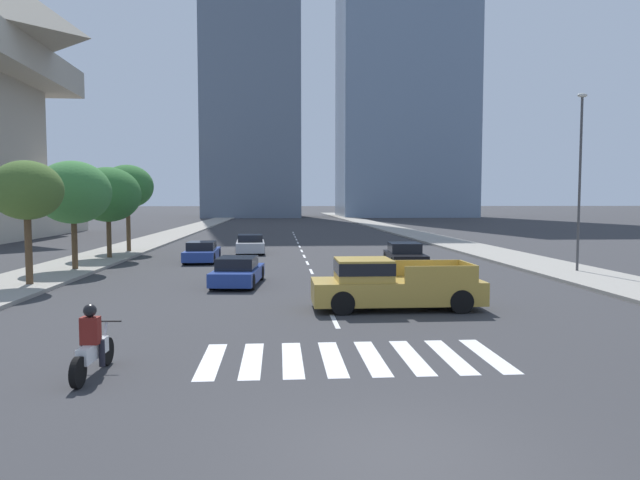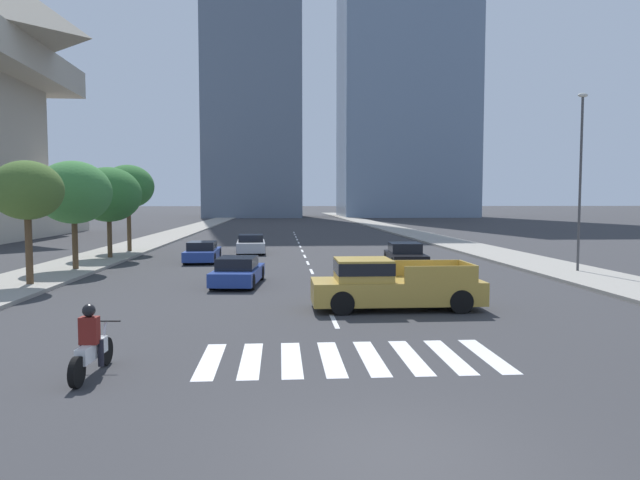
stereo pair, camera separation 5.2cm
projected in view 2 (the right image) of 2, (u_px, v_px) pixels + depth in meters
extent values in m
plane|color=#333335|center=(396.00, 457.00, 7.94)|extent=(800.00, 800.00, 0.00)
cube|color=gray|center=(491.00, 253.00, 38.68)|extent=(4.00, 260.00, 0.15)
cube|color=gray|center=(108.00, 255.00, 36.90)|extent=(4.00, 260.00, 0.15)
cube|color=silver|center=(210.00, 361.00, 12.72)|extent=(0.45, 2.94, 0.01)
cube|color=silver|center=(251.00, 360.00, 12.79)|extent=(0.45, 2.94, 0.01)
cube|color=silver|center=(291.00, 359.00, 12.85)|extent=(0.45, 2.94, 0.01)
cube|color=silver|center=(331.00, 358.00, 12.91)|extent=(0.45, 2.94, 0.01)
cube|color=silver|center=(371.00, 358.00, 12.97)|extent=(0.45, 2.94, 0.01)
cube|color=silver|center=(410.00, 357.00, 13.04)|extent=(0.45, 2.94, 0.01)
cube|color=silver|center=(449.00, 356.00, 13.10)|extent=(0.45, 2.94, 0.01)
cube|color=silver|center=(487.00, 355.00, 13.16)|extent=(0.45, 2.94, 0.01)
cube|color=silver|center=(334.00, 321.00, 16.92)|extent=(0.14, 2.00, 0.01)
cube|color=silver|center=(324.00, 298.00, 20.90)|extent=(0.14, 2.00, 0.01)
cube|color=silver|center=(317.00, 283.00, 24.89)|extent=(0.14, 2.00, 0.01)
cube|color=silver|center=(312.00, 271.00, 28.87)|extent=(0.14, 2.00, 0.01)
cube|color=silver|center=(308.00, 263.00, 32.85)|extent=(0.14, 2.00, 0.01)
cube|color=silver|center=(305.00, 256.00, 36.83)|extent=(0.14, 2.00, 0.01)
cube|color=silver|center=(302.00, 251.00, 40.81)|extent=(0.14, 2.00, 0.01)
cube|color=silver|center=(300.00, 246.00, 44.79)|extent=(0.14, 2.00, 0.01)
cube|color=silver|center=(299.00, 243.00, 48.77)|extent=(0.14, 2.00, 0.01)
cube|color=silver|center=(297.00, 240.00, 52.75)|extent=(0.14, 2.00, 0.01)
cube|color=silver|center=(296.00, 237.00, 56.73)|extent=(0.14, 2.00, 0.01)
cube|color=silver|center=(295.00, 235.00, 60.71)|extent=(0.14, 2.00, 0.01)
cube|color=silver|center=(294.00, 232.00, 64.69)|extent=(0.14, 2.00, 0.01)
cylinder|color=black|center=(106.00, 351.00, 12.40)|extent=(0.15, 0.61, 0.60)
cylinder|color=black|center=(77.00, 372.00, 10.87)|extent=(0.15, 0.61, 0.60)
cube|color=silver|center=(92.00, 350.00, 11.62)|extent=(0.29, 1.24, 0.32)
cylinder|color=#B2B2B7|center=(104.00, 339.00, 12.28)|extent=(0.08, 0.32, 0.67)
cylinder|color=black|center=(104.00, 321.00, 12.30)|extent=(0.70, 0.08, 0.04)
cube|color=maroon|center=(89.00, 330.00, 11.49)|extent=(0.37, 0.26, 0.55)
sphere|color=black|center=(89.00, 310.00, 11.46)|extent=(0.26, 0.26, 0.26)
cylinder|color=black|center=(83.00, 353.00, 11.62)|extent=(0.13, 0.13, 0.55)
cylinder|color=black|center=(101.00, 353.00, 11.63)|extent=(0.13, 0.13, 0.55)
cube|color=#B28E38|center=(396.00, 291.00, 18.77)|extent=(5.53, 1.93, 0.75)
cube|color=#B28E38|center=(363.00, 270.00, 18.65)|extent=(1.77, 1.77, 0.70)
cube|color=black|center=(363.00, 267.00, 18.64)|extent=(1.79, 1.81, 0.39)
cube|color=#B28E38|center=(441.00, 275.00, 17.89)|extent=(2.32, 0.08, 0.55)
cube|color=#B28E38|center=(426.00, 268.00, 19.74)|extent=(2.32, 0.08, 0.55)
cube|color=#B28E38|center=(468.00, 271.00, 18.90)|extent=(0.08, 1.85, 0.55)
cylinder|color=black|center=(342.00, 303.00, 17.80)|extent=(0.76, 0.26, 0.76)
cylinder|color=black|center=(337.00, 294.00, 19.51)|extent=(0.76, 0.26, 0.76)
cylinder|color=black|center=(461.00, 302.00, 18.06)|extent=(0.76, 0.26, 0.76)
cylinder|color=black|center=(445.00, 293.00, 19.78)|extent=(0.76, 0.26, 0.76)
cube|color=navy|center=(203.00, 254.00, 33.51)|extent=(1.74, 4.30, 0.56)
cube|color=black|center=(202.00, 246.00, 33.26)|extent=(1.53, 1.94, 0.48)
cylinder|color=black|center=(193.00, 254.00, 34.92)|extent=(0.22, 0.64, 0.64)
cylinder|color=black|center=(219.00, 254.00, 35.03)|extent=(0.22, 0.64, 0.64)
cylinder|color=black|center=(185.00, 259.00, 32.01)|extent=(0.22, 0.64, 0.64)
cylinder|color=black|center=(213.00, 259.00, 32.12)|extent=(0.22, 0.64, 0.64)
cube|color=navy|center=(238.00, 275.00, 24.27)|extent=(2.15, 4.37, 0.55)
cube|color=black|center=(237.00, 263.00, 24.03)|extent=(1.71, 2.04, 0.49)
cylinder|color=black|center=(226.00, 273.00, 25.73)|extent=(0.28, 0.66, 0.64)
cylinder|color=black|center=(261.00, 273.00, 25.69)|extent=(0.28, 0.66, 0.64)
cylinder|color=black|center=(213.00, 282.00, 22.87)|extent=(0.28, 0.66, 0.64)
cylinder|color=black|center=(252.00, 282.00, 22.83)|extent=(0.28, 0.66, 0.64)
cube|color=black|center=(405.00, 258.00, 31.27)|extent=(2.09, 4.41, 0.56)
cube|color=black|center=(405.00, 248.00, 31.45)|extent=(1.73, 2.03, 0.54)
cylinder|color=black|center=(426.00, 263.00, 29.83)|extent=(0.26, 0.65, 0.64)
cylinder|color=black|center=(394.00, 263.00, 29.81)|extent=(0.26, 0.65, 0.64)
cylinder|color=black|center=(416.00, 258.00, 32.75)|extent=(0.26, 0.65, 0.64)
cylinder|color=black|center=(387.00, 258.00, 32.73)|extent=(0.26, 0.65, 0.64)
cube|color=#B7BABF|center=(251.00, 246.00, 39.04)|extent=(2.04, 4.49, 0.65)
cube|color=black|center=(251.00, 238.00, 38.78)|extent=(1.71, 2.06, 0.47)
cylinder|color=black|center=(239.00, 247.00, 40.44)|extent=(0.25, 0.65, 0.64)
cylinder|color=black|center=(263.00, 247.00, 40.64)|extent=(0.25, 0.65, 0.64)
cylinder|color=black|center=(238.00, 250.00, 37.47)|extent=(0.25, 0.65, 0.64)
cylinder|color=black|center=(264.00, 250.00, 37.66)|extent=(0.25, 0.65, 0.64)
cylinder|color=#3F3F42|center=(580.00, 185.00, 27.73)|extent=(0.12, 0.12, 8.36)
ellipsoid|color=beige|center=(583.00, 95.00, 27.44)|extent=(0.50, 0.24, 0.20)
cylinder|color=#4C3823|center=(29.00, 251.00, 23.43)|extent=(0.28, 0.28, 2.70)
ellipsoid|color=#426028|center=(27.00, 190.00, 23.26)|extent=(2.84, 2.84, 2.41)
cylinder|color=#4C3823|center=(75.00, 245.00, 28.70)|extent=(0.28, 0.28, 2.36)
ellipsoid|color=#387538|center=(74.00, 192.00, 28.52)|extent=(3.68, 3.68, 3.13)
cylinder|color=#4C3823|center=(110.00, 239.00, 34.55)|extent=(0.28, 0.28, 2.25)
ellipsoid|color=#2D662D|center=(109.00, 194.00, 34.36)|extent=(3.86, 3.86, 3.28)
cylinder|color=#4C3823|center=(129.00, 229.00, 39.02)|extent=(0.28, 0.28, 3.01)
ellipsoid|color=#2D662D|center=(128.00, 186.00, 38.82)|extent=(3.44, 3.44, 2.92)
cube|color=slate|center=(406.00, 4.00, 128.06)|extent=(29.06, 21.21, 95.00)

